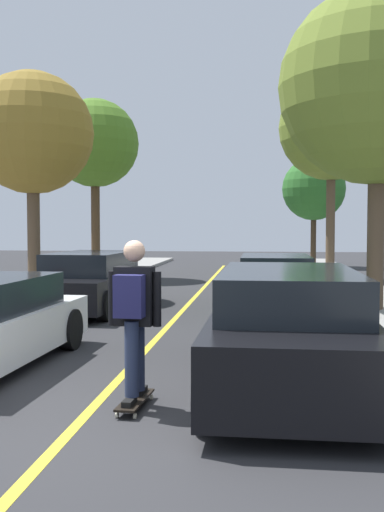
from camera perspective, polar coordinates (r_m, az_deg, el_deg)
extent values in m
plane|color=#2D2D30|center=(6.29, -10.60, -15.23)|extent=(80.00, 80.00, 0.00)
cube|color=gold|center=(10.06, -3.80, -8.28)|extent=(0.12, 39.20, 0.01)
cylinder|color=black|center=(9.66, -11.59, -6.89)|extent=(0.24, 0.65, 0.64)
cube|color=black|center=(14.10, -9.54, -3.01)|extent=(1.92, 4.70, 0.66)
cube|color=black|center=(14.05, -9.57, -0.66)|extent=(1.64, 2.77, 0.50)
cylinder|color=black|center=(12.35, -8.31, -4.73)|extent=(0.24, 0.65, 0.64)
cylinder|color=black|center=(12.92, -15.24, -4.47)|extent=(0.24, 0.65, 0.64)
cylinder|color=black|center=(15.45, -4.78, -3.18)|extent=(0.24, 0.65, 0.64)
cylinder|color=black|center=(15.91, -10.49, -3.05)|extent=(0.24, 0.65, 0.64)
cube|color=black|center=(7.40, 9.17, -7.99)|extent=(1.83, 4.70, 0.76)
cube|color=black|center=(7.29, 9.21, -3.21)|extent=(1.60, 3.01, 0.49)
cylinder|color=black|center=(9.07, 3.42, -7.48)|extent=(0.23, 0.64, 0.64)
cylinder|color=black|center=(9.12, 14.08, -7.50)|extent=(0.23, 0.64, 0.64)
cylinder|color=black|center=(5.88, 1.36, -13.21)|extent=(0.23, 0.64, 0.64)
cube|color=#1E5B33|center=(13.80, 7.95, -3.23)|extent=(1.72, 4.12, 0.62)
cube|color=black|center=(13.52, 7.99, -0.98)|extent=(1.51, 2.45, 0.50)
cylinder|color=black|center=(15.17, 4.83, -3.30)|extent=(0.22, 0.64, 0.64)
cylinder|color=black|center=(15.20, 10.83, -3.33)|extent=(0.22, 0.64, 0.64)
cylinder|color=black|center=(12.48, 4.42, -4.63)|extent=(0.22, 0.64, 0.64)
cylinder|color=black|center=(12.51, 11.73, -4.66)|extent=(0.22, 0.64, 0.64)
cylinder|color=brown|center=(16.55, -14.89, 2.01)|extent=(0.34, 0.34, 3.17)
sphere|color=olive|center=(16.74, -15.01, 11.30)|extent=(3.25, 3.25, 3.25)
cylinder|color=#4C3823|center=(22.29, -9.21, 3.18)|extent=(0.32, 0.32, 3.88)
sphere|color=#4C7A23|center=(22.49, -9.27, 10.60)|extent=(3.21, 3.21, 3.21)
cylinder|color=brown|center=(13.57, 17.16, 3.03)|extent=(0.36, 0.36, 3.75)
sphere|color=olive|center=(13.90, 17.35, 15.28)|extent=(4.26, 4.26, 4.26)
cylinder|color=brown|center=(21.97, 13.09, 3.40)|extent=(0.32, 0.32, 4.08)
sphere|color=olive|center=(22.25, 13.19, 11.85)|extent=(3.73, 3.73, 3.73)
cylinder|color=#3D2D1E|center=(28.81, 11.53, 1.83)|extent=(0.26, 0.26, 2.63)
sphere|color=#2D6B28|center=(28.86, 11.57, 6.31)|extent=(2.97, 2.97, 2.97)
cube|color=black|center=(6.59, -5.46, -13.51)|extent=(0.27, 0.85, 0.02)
cylinder|color=beige|center=(6.94, -5.46, -13.20)|extent=(0.03, 0.06, 0.06)
cylinder|color=beige|center=(6.90, -3.90, -13.30)|extent=(0.03, 0.06, 0.06)
cylinder|color=beige|center=(6.32, -7.18, -14.84)|extent=(0.03, 0.06, 0.06)
cylinder|color=beige|center=(6.27, -5.46, -14.98)|extent=(0.03, 0.06, 0.06)
cube|color=#99999E|center=(6.91, -4.68, -12.93)|extent=(0.10, 0.05, 0.02)
cube|color=#99999E|center=(6.28, -6.33, -14.57)|extent=(0.10, 0.05, 0.02)
cube|color=black|center=(6.78, -4.95, -12.66)|extent=(0.12, 0.27, 0.06)
cube|color=black|center=(6.37, -6.01, -13.69)|extent=(0.12, 0.27, 0.06)
cylinder|color=#283351|center=(6.58, -5.19, -9.31)|extent=(0.16, 0.16, 0.79)
cylinder|color=#283351|center=(6.36, -5.78, -9.75)|extent=(0.16, 0.16, 0.79)
cube|color=black|center=(6.36, -5.51, -3.82)|extent=(0.41, 0.24, 0.62)
sphere|color=tan|center=(6.32, -5.53, 0.48)|extent=(0.23, 0.23, 0.23)
cylinder|color=black|center=(6.44, -7.62, -4.01)|extent=(0.10, 0.10, 0.58)
cylinder|color=black|center=(6.30, -3.36, -4.13)|extent=(0.10, 0.10, 0.58)
cube|color=#1E1E4C|center=(6.17, -6.02, -3.84)|extent=(0.31, 0.20, 0.44)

